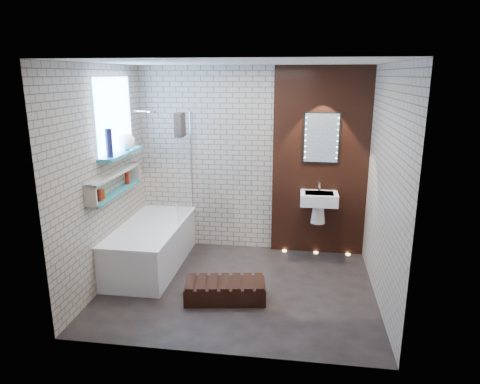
% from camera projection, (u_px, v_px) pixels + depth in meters
% --- Properties ---
extents(ground, '(3.20, 3.20, 0.00)m').
position_uv_depth(ground, '(238.00, 287.00, 5.23)').
color(ground, black).
rests_on(ground, ground).
extents(room_shell, '(3.24, 3.20, 2.60)m').
position_uv_depth(room_shell, '(238.00, 183.00, 4.89)').
color(room_shell, tan).
rests_on(room_shell, ground).
extents(walnut_panel, '(1.30, 0.06, 2.60)m').
position_uv_depth(walnut_panel, '(320.00, 163.00, 5.98)').
color(walnut_panel, black).
rests_on(walnut_panel, ground).
extents(clerestory_window, '(0.18, 1.00, 0.94)m').
position_uv_depth(clerestory_window, '(115.00, 123.00, 5.29)').
color(clerestory_window, '#7FADE0').
rests_on(clerestory_window, room_shell).
extents(display_niche, '(0.14, 1.30, 0.26)m').
position_uv_depth(display_niche, '(115.00, 183.00, 5.28)').
color(display_niche, teal).
rests_on(display_niche, room_shell).
extents(bathtub, '(0.79, 1.74, 0.70)m').
position_uv_depth(bathtub, '(152.00, 245.00, 5.76)').
color(bathtub, white).
rests_on(bathtub, ground).
extents(bath_screen, '(0.01, 0.78, 1.40)m').
position_uv_depth(bath_screen, '(184.00, 166.00, 5.87)').
color(bath_screen, white).
rests_on(bath_screen, bathtub).
extents(towel, '(0.09, 0.24, 0.31)m').
position_uv_depth(towel, '(180.00, 125.00, 5.59)').
color(towel, black).
rests_on(towel, bath_screen).
extents(shower_head, '(0.18, 0.18, 0.02)m').
position_uv_depth(shower_head, '(152.00, 111.00, 5.80)').
color(shower_head, silver).
rests_on(shower_head, room_shell).
extents(washbasin, '(0.50, 0.36, 0.58)m').
position_uv_depth(washbasin, '(319.00, 203.00, 5.92)').
color(washbasin, white).
rests_on(washbasin, walnut_panel).
extents(led_mirror, '(0.50, 0.02, 0.70)m').
position_uv_depth(led_mirror, '(321.00, 138.00, 5.85)').
color(led_mirror, black).
rests_on(led_mirror, walnut_panel).
extents(walnut_step, '(0.95, 0.54, 0.20)m').
position_uv_depth(walnut_step, '(225.00, 291.00, 4.94)').
color(walnut_step, black).
rests_on(walnut_step, ground).
extents(niche_bottles, '(0.06, 0.86, 0.16)m').
position_uv_depth(niche_bottles, '(114.00, 186.00, 5.25)').
color(niche_bottles, maroon).
rests_on(niche_bottles, display_niche).
extents(sill_vases, '(0.21, 0.65, 0.33)m').
position_uv_depth(sill_vases, '(124.00, 142.00, 5.41)').
color(sill_vases, '#17163D').
rests_on(sill_vases, clerestory_window).
extents(floor_uplights, '(0.96, 0.06, 0.01)m').
position_uv_depth(floor_uplights, '(316.00, 253.00, 6.25)').
color(floor_uplights, '#FFD899').
rests_on(floor_uplights, ground).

